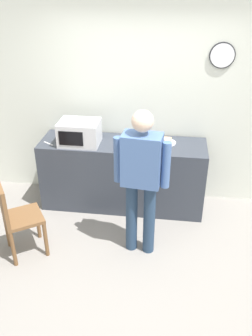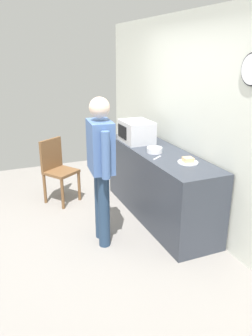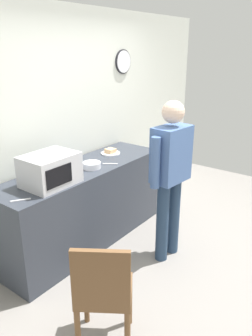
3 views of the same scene
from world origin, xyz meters
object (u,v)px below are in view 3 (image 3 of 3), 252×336
object	(u,v)px
fork_utensil	(21,200)
spoon_utensil	(110,164)
salad_bowl	(92,165)
sandwich_plate	(110,152)
wooden_chair	(103,292)
person_standing	(170,170)
microwave	(50,170)

from	to	relation	value
fork_utensil	spoon_utensil	bearing A→B (deg)	-0.81
salad_bowl	sandwich_plate	bearing A→B (deg)	17.61
sandwich_plate	wooden_chair	size ratio (longest dim) A/B	0.25
salad_bowl	wooden_chair	xyz separation A→B (m)	(-1.05, -1.05, -0.43)
person_standing	wooden_chair	xyz separation A→B (m)	(-1.34, -0.24, -0.47)
microwave	fork_utensil	xyz separation A→B (m)	(-0.40, -0.06, -0.15)
person_standing	wooden_chair	distance (m)	1.44
salad_bowl	wooden_chair	distance (m)	1.55
person_standing	fork_utensil	bearing A→B (deg)	149.18
sandwich_plate	salad_bowl	bearing A→B (deg)	-162.39
fork_utensil	wooden_chair	xyz separation A→B (m)	(-0.08, -0.99, -0.40)
fork_utensil	spoon_utensil	world-z (taller)	same
spoon_utensil	wooden_chair	size ratio (longest dim) A/B	0.18
salad_bowl	person_standing	xyz separation A→B (m)	(0.29, -0.81, 0.04)
spoon_utensil	person_standing	bearing A→B (deg)	-84.71
wooden_chair	person_standing	bearing A→B (deg)	10.34
salad_bowl	microwave	bearing A→B (deg)	179.66
salad_bowl	person_standing	bearing A→B (deg)	-70.42
fork_utensil	person_standing	xyz separation A→B (m)	(1.26, -0.75, 0.07)
sandwich_plate	salad_bowl	xyz separation A→B (m)	(-0.52, -0.16, 0.01)
sandwich_plate	fork_utensil	bearing A→B (deg)	-171.45
salad_bowl	spoon_utensil	bearing A→B (deg)	-19.03
microwave	fork_utensil	bearing A→B (deg)	-171.09
fork_utensil	microwave	bearing A→B (deg)	8.91
wooden_chair	microwave	bearing A→B (deg)	65.49
person_standing	wooden_chair	size ratio (longest dim) A/B	1.80
spoon_utensil	wooden_chair	world-z (taller)	wooden_chair
wooden_chair	spoon_utensil	bearing A→B (deg)	37.54
person_standing	wooden_chair	bearing A→B (deg)	-169.66
sandwich_plate	fork_utensil	distance (m)	1.50
spoon_utensil	wooden_chair	bearing A→B (deg)	-142.46
sandwich_plate	wooden_chair	distance (m)	2.03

